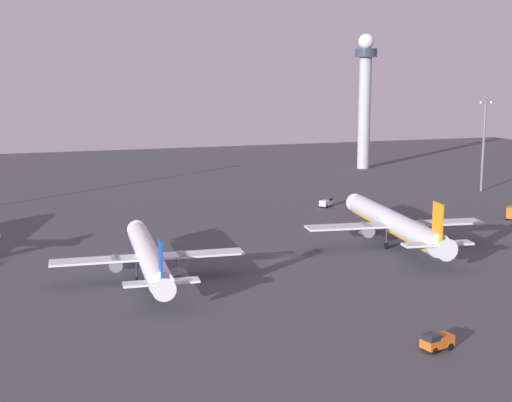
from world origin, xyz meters
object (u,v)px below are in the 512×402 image
Objects in this scene: control_tower at (365,93)px; airplane_taxiway_distant at (148,256)px; cargo_loader at (326,202)px; apron_light_east at (484,140)px; catering_truck at (512,212)px; maintenance_van at (437,341)px; airplane_far_stand at (394,223)px.

control_tower is 1.17× the size of airplane_taxiway_distant.
apron_light_east is at bearing 61.32° from cargo_loader.
catering_truck is at bearing 18.00° from airplane_taxiway_distant.
cargo_loader and maintenance_van have the same top height.
airplane_far_stand reaches higher than cargo_loader.
airplane_far_stand is (51.07, 7.16, 0.55)m from airplane_taxiway_distant.
airplane_far_stand is 55.58m from maintenance_van.
apron_light_east is at bearing -82.03° from control_tower.
control_tower is 179.23m from maintenance_van.
maintenance_van is 91.21m from catering_truck.
airplane_taxiway_distant reaches higher than maintenance_van.
apron_light_east is at bearing 105.91° from catering_truck.
maintenance_van is at bearing -54.40° from cargo_loader.
control_tower is at bearing 97.97° from apron_light_east.
control_tower is at bearing 126.60° from catering_truck.
control_tower reaches higher than apron_light_east.
cargo_loader is (-46.27, -66.89, -26.56)m from control_tower.
airplane_taxiway_distant is at bearing -164.01° from airplane_far_stand.
airplane_far_stand is at bearing -44.39° from cargo_loader.
catering_truck is (91.81, 21.73, -2.44)m from airplane_taxiway_distant.
cargo_loader is 1.01× the size of maintenance_van.
control_tower is 60.45m from apron_light_east.
airplane_taxiway_distant is at bearing 21.15° from maintenance_van.
airplane_far_stand is 10.51× the size of cargo_loader.
cargo_loader is 56.85m from apron_light_east.
control_tower reaches higher than airplane_far_stand.
control_tower is at bearing -36.58° from maintenance_van.
catering_truck is (40.74, 14.57, -2.99)m from airplane_far_stand.
catering_truck is at bearing -96.48° from control_tower.
cargo_loader is (56.42, 50.56, -2.84)m from airplane_taxiway_distant.
apron_light_east is (83.18, 102.05, 13.99)m from maintenance_van.
control_tower is at bearing 72.94° from airplane_far_stand.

